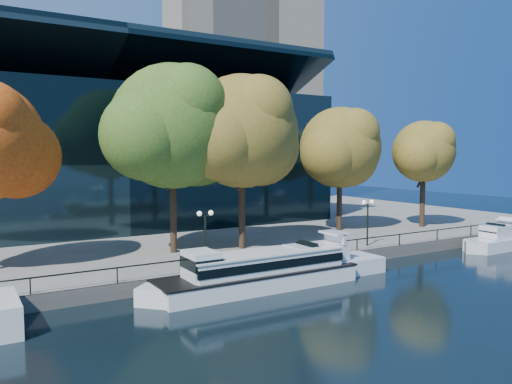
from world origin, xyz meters
TOP-DOWN VIEW (x-y plane):
  - ground at (0.00, 0.00)m, footprint 160.00×160.00m
  - promenade at (0.00, 36.38)m, footprint 90.00×67.08m
  - railing at (0.00, 3.25)m, footprint 88.20×0.08m
  - convention_building at (-4.00, 31.79)m, footprint 50.00×24.57m
  - office_tower at (28.00, 55.00)m, footprint 22.50×22.50m
  - tour_boat at (-1.58, 0.60)m, footprint 15.72×3.51m
  - cruiser_near at (4.00, 0.96)m, footprint 11.21×2.89m
  - cruiser_far at (25.54, 0.55)m, footprint 9.18×2.54m
  - tree_2 at (-3.11, 10.48)m, footprint 12.55×10.29m
  - tree_3 at (2.55, 9.13)m, footprint 11.92×9.78m
  - tree_4 at (16.39, 12.70)m, footprint 10.61×8.70m
  - tree_5 at (25.78, 9.81)m, footprint 8.44×6.92m
  - lamp_1 at (-3.32, 4.50)m, footprint 1.26×0.36m
  - lamp_2 at (12.35, 4.50)m, footprint 1.26×0.36m

SIDE VIEW (x-z plane):
  - ground at x=0.00m, z-range 0.00..0.00m
  - promenade at x=0.00m, z-range 0.00..1.00m
  - cruiser_far at x=25.54m, z-range -0.55..2.45m
  - cruiser_near at x=4.00m, z-range -0.61..2.63m
  - tour_boat at x=-1.58m, z-range -0.22..2.76m
  - railing at x=0.00m, z-range 1.44..2.43m
  - lamp_1 at x=-3.32m, z-range 1.97..6.00m
  - lamp_2 at x=12.35m, z-range 1.97..6.00m
  - convention_building at x=-4.00m, z-range -2.21..19.22m
  - tree_5 at x=25.78m, z-range 3.31..14.98m
  - tree_4 at x=16.39m, z-range 3.04..15.98m
  - tree_3 at x=2.55m, z-range 3.37..18.07m
  - tree_2 at x=-3.11m, z-range 3.40..18.66m
  - office_tower at x=28.00m, z-range 0.07..65.97m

